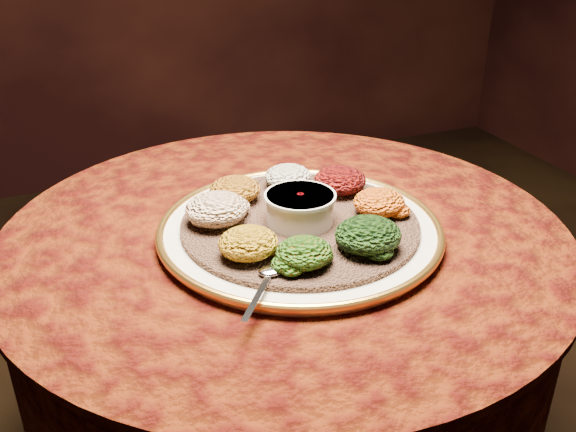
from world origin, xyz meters
name	(u,v)px	position (x,y,z in m)	size (l,w,h in m)	color
table	(285,314)	(0.00, 0.00, 0.55)	(0.96, 0.96, 0.73)	black
platter	(300,230)	(0.01, -0.04, 0.75)	(0.51, 0.51, 0.02)	silver
injera	(300,224)	(0.01, -0.04, 0.76)	(0.39, 0.39, 0.01)	brown
stew_bowl	(300,206)	(0.01, -0.04, 0.79)	(0.12, 0.12, 0.05)	silver
spoon	(269,275)	(-0.09, -0.18, 0.77)	(0.10, 0.12, 0.01)	silver
portion_ayib	(288,177)	(0.04, 0.09, 0.78)	(0.09, 0.08, 0.04)	silver
portion_kitfo	(340,180)	(0.12, 0.04, 0.78)	(0.09, 0.09, 0.05)	black
portion_tikil	(379,202)	(0.14, -0.06, 0.78)	(0.09, 0.08, 0.04)	#A3790D
portion_gomen	(368,235)	(0.07, -0.16, 0.79)	(0.10, 0.10, 0.05)	black
portion_mixveg	(304,253)	(-0.04, -0.16, 0.78)	(0.08, 0.08, 0.04)	#962409
portion_kik	(248,243)	(-0.10, -0.11, 0.78)	(0.09, 0.09, 0.04)	#AE7B0F
portion_timatim	(217,209)	(-0.12, 0.01, 0.79)	(0.10, 0.10, 0.05)	maroon
portion_shiro	(235,190)	(-0.06, 0.07, 0.78)	(0.09, 0.08, 0.04)	#884B10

